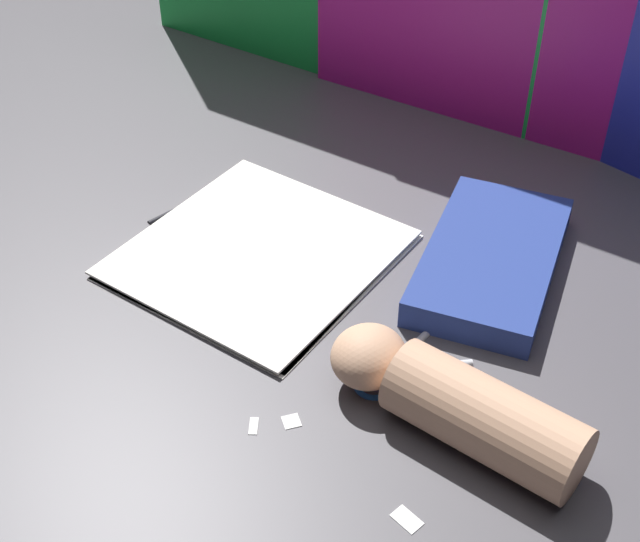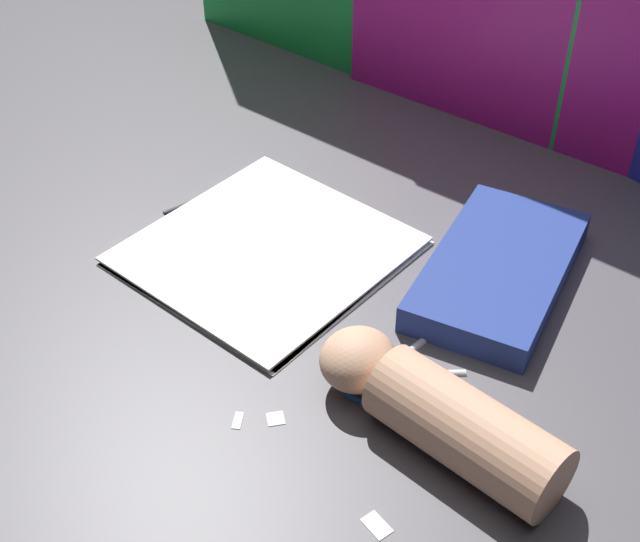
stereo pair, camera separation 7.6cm
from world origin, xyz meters
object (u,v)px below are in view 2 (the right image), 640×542
object	(u,v)px
paper_stack	(267,250)
hand_forearm	(439,412)
book_closed	(498,270)
scissors	(379,373)

from	to	relation	value
paper_stack	hand_forearm	world-z (taller)	hand_forearm
paper_stack	book_closed	bearing A→B (deg)	28.52
hand_forearm	book_closed	bearing A→B (deg)	107.73
book_closed	hand_forearm	distance (m)	0.27
scissors	hand_forearm	world-z (taller)	hand_forearm
scissors	book_closed	bearing A→B (deg)	85.70
book_closed	scissors	size ratio (longest dim) A/B	2.08
book_closed	scissors	world-z (taller)	book_closed
scissors	hand_forearm	distance (m)	0.11
paper_stack	scissors	world-z (taller)	scissors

